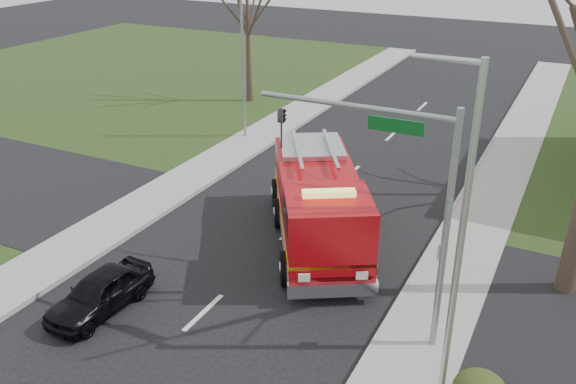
% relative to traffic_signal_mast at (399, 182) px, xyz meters
% --- Properties ---
extents(ground, '(120.00, 120.00, 0.00)m').
position_rel_traffic_signal_mast_xyz_m(ground, '(-5.21, -1.50, -4.71)').
color(ground, black).
rests_on(ground, ground).
extents(sidewalk_right, '(2.40, 80.00, 0.15)m').
position_rel_traffic_signal_mast_xyz_m(sidewalk_right, '(0.99, -1.50, -4.63)').
color(sidewalk_right, gray).
rests_on(sidewalk_right, ground).
extents(sidewalk_left, '(2.40, 80.00, 0.15)m').
position_rel_traffic_signal_mast_xyz_m(sidewalk_left, '(-11.41, -1.50, -4.63)').
color(sidewalk_left, gray).
rests_on(sidewalk_left, ground).
extents(bare_tree_left, '(4.50, 4.50, 9.00)m').
position_rel_traffic_signal_mast_xyz_m(bare_tree_left, '(-15.21, 18.50, 0.86)').
color(bare_tree_left, '#33271E').
rests_on(bare_tree_left, ground).
extents(traffic_signal_mast, '(5.29, 0.18, 6.80)m').
position_rel_traffic_signal_mast_xyz_m(traffic_signal_mast, '(0.00, 0.00, 0.00)').
color(traffic_signal_mast, gray).
rests_on(traffic_signal_mast, ground).
extents(streetlight_pole, '(1.48, 0.16, 8.40)m').
position_rel_traffic_signal_mast_xyz_m(streetlight_pole, '(1.93, -2.00, -0.16)').
color(streetlight_pole, '#B7BABF').
rests_on(streetlight_pole, ground).
extents(utility_pole_far, '(0.14, 0.14, 7.00)m').
position_rel_traffic_signal_mast_xyz_m(utility_pole_far, '(-12.01, 12.50, -1.21)').
color(utility_pole_far, gray).
rests_on(utility_pole_far, ground).
extents(fire_engine, '(6.36, 8.19, 3.20)m').
position_rel_traffic_signal_mast_xyz_m(fire_engine, '(-3.93, 3.94, -3.26)').
color(fire_engine, '#AD070E').
rests_on(fire_engine, ground).
extents(parked_car_maroon, '(1.62, 3.65, 1.22)m').
position_rel_traffic_signal_mast_xyz_m(parked_car_maroon, '(-8.01, -2.74, -4.10)').
color(parked_car_maroon, black).
rests_on(parked_car_maroon, ground).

